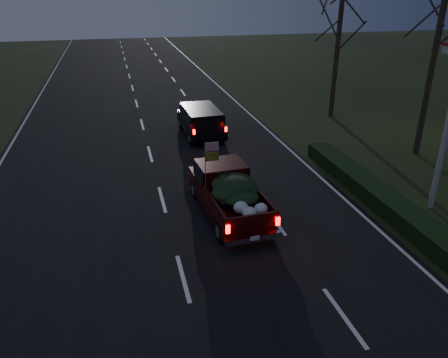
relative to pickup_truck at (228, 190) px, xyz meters
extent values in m
plane|color=black|center=(-2.17, -3.37, -0.92)|extent=(120.00, 120.00, 0.00)
cube|color=black|center=(-2.17, -3.37, -0.91)|extent=(14.00, 120.00, 0.02)
cube|color=black|center=(5.63, -0.37, -0.62)|extent=(1.00, 10.00, 0.60)
cylinder|color=black|center=(10.33, 3.63, 3.33)|extent=(0.28, 0.28, 8.50)
cylinder|color=black|center=(9.33, 10.63, 2.58)|extent=(0.28, 0.28, 7.00)
cube|color=#3A0907|center=(0.00, 0.02, -0.38)|extent=(2.07, 4.59, 0.49)
cube|color=#3A0907|center=(-0.05, 0.83, 0.30)|extent=(1.75, 1.54, 0.81)
cube|color=black|center=(-0.05, 0.83, 0.39)|extent=(1.83, 1.45, 0.49)
cube|color=#3A0907|center=(0.07, -1.15, -0.11)|extent=(1.81, 2.61, 0.05)
ellipsoid|color=black|center=(0.09, -0.69, 0.30)|extent=(1.53, 1.70, 0.54)
cylinder|color=gray|center=(-0.81, -0.03, 0.92)|extent=(0.03, 0.03, 1.80)
cube|color=red|center=(-0.57, -0.02, 1.67)|extent=(0.47, 0.05, 0.31)
cube|color=gold|center=(-0.57, -0.02, 1.31)|extent=(0.47, 0.05, 0.31)
cube|color=black|center=(0.78, 8.96, -0.36)|extent=(1.93, 4.38, 0.54)
cube|color=black|center=(0.79, 8.74, 0.26)|extent=(1.78, 3.20, 0.72)
cube|color=black|center=(0.79, 8.74, 0.33)|extent=(1.87, 3.11, 0.43)
camera|label=1|loc=(-3.48, -13.32, 6.60)|focal=35.00mm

